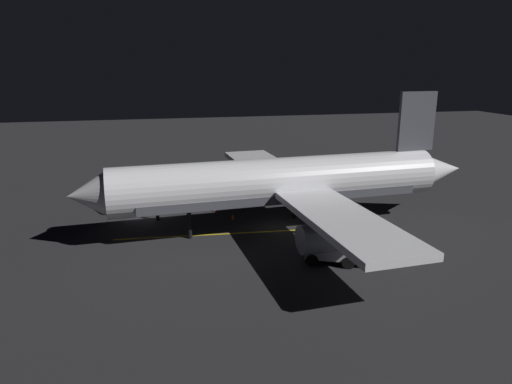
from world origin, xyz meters
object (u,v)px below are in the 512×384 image
ground_crew_worker (157,211)px  traffic_cone_near_left (233,217)px  catering_truck (339,246)px  traffic_cone_near_right (215,209)px  airliner (285,183)px  baggage_truck (141,200)px

ground_crew_worker → traffic_cone_near_left: ground_crew_worker is taller
catering_truck → traffic_cone_near_right: bearing=26.4°
airliner → traffic_cone_near_right: bearing=39.6°
catering_truck → ground_crew_worker: catering_truck is taller
airliner → traffic_cone_near_right: (6.34, 5.25, -3.88)m
baggage_truck → traffic_cone_near_left: baggage_truck is taller
traffic_cone_near_right → ground_crew_worker: bearing=105.7°
airliner → traffic_cone_near_right: airliner is taller
airliner → catering_truck: 8.51m
airliner → catering_truck: size_ratio=6.09×
traffic_cone_near_left → traffic_cone_near_right: bearing=24.0°
ground_crew_worker → traffic_cone_near_left: 6.97m
traffic_cone_near_right → baggage_truck: bearing=76.2°
ground_crew_worker → baggage_truck: bearing=23.8°
airliner → baggage_truck: 14.95m
baggage_truck → traffic_cone_near_right: (-1.72, -7.00, -0.92)m
airliner → ground_crew_worker: 12.25m
ground_crew_worker → catering_truck: bearing=-135.0°
baggage_truck → ground_crew_worker: (-3.28, -1.44, -0.28)m
airliner → ground_crew_worker: size_ratio=20.35×
traffic_cone_near_left → traffic_cone_near_right: (2.85, 1.27, 0.00)m
airliner → catering_truck: (-7.81, -1.78, -2.87)m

